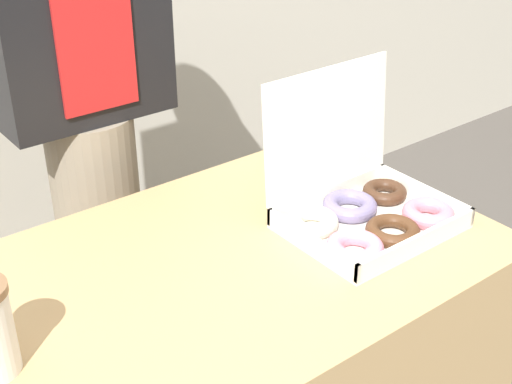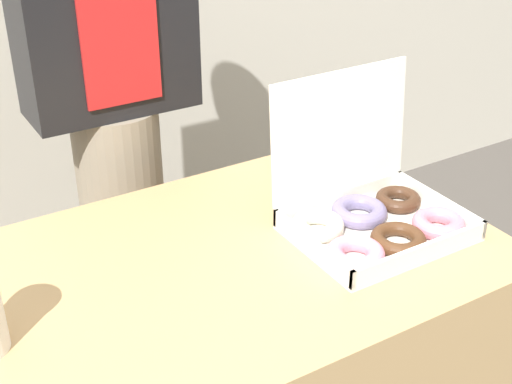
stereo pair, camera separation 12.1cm
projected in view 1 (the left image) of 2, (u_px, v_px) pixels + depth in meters
name	position (u px, v px, depth m)	size (l,w,h in m)	color
donut_box	(363.00, 206.00, 1.35)	(0.33, 0.26, 0.28)	white
person_customer	(83.00, 89.00, 1.58)	(0.38, 0.22, 1.59)	gray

